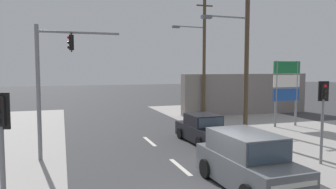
{
  "coord_description": "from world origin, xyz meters",
  "views": [
    {
      "loc": [
        -4.6,
        -9.52,
        4.11
      ],
      "look_at": [
        -0.21,
        4.0,
        2.96
      ],
      "focal_mm": 35.0,
      "sensor_mm": 36.0,
      "label": 1
    }
  ],
  "objects": [
    {
      "name": "lane_dash_mid",
      "position": [
        0.0,
        3.0,
        0.0
      ],
      "size": [
        0.2,
        2.4,
        0.01
      ],
      "primitive_type": "cube",
      "color": "silver",
      "rests_on": "ground"
    },
    {
      "name": "lane_dash_far",
      "position": [
        0.0,
        8.0,
        0.0
      ],
      "size": [
        0.2,
        2.4,
        0.01
      ],
      "primitive_type": "cube",
      "color": "silver",
      "rests_on": "ground"
    },
    {
      "name": "utility_pole_midground_right",
      "position": [
        5.35,
        6.97,
        5.17
      ],
      "size": [
        3.78,
        0.42,
        9.62
      ],
      "color": "#4C3D2B",
      "rests_on": "ground"
    },
    {
      "name": "utility_pole_background_right",
      "position": [
        6.44,
        15.23,
        5.49
      ],
      "size": [
        3.77,
        0.63,
        10.25
      ],
      "color": "#4C3D2B",
      "rests_on": "ground"
    },
    {
      "name": "traffic_signal_mast",
      "position": [
        -5.05,
        5.85,
        3.83
      ],
      "size": [
        3.69,
        0.44,
        6.0
      ],
      "color": "slate",
      "rests_on": "ground"
    },
    {
      "name": "pedestal_signal_right_kerb",
      "position": [
        5.85,
        1.49,
        2.42
      ],
      "size": [
        0.43,
        0.31,
        3.56
      ],
      "color": "slate",
      "rests_on": "ground"
    },
    {
      "name": "pedestal_signal_left_kerb",
      "position": [
        -5.95,
        -1.36,
        2.42
      ],
      "size": [
        0.43,
        0.31,
        3.56
      ],
      "color": "slate",
      "rests_on": "ground"
    },
    {
      "name": "shopping_plaza_sign",
      "position": [
        10.3,
        9.6,
        2.98
      ],
      "size": [
        2.1,
        0.16,
        4.6
      ],
      "color": "slate",
      "rests_on": "ground"
    },
    {
      "name": "shopfront_wall_far",
      "position": [
        11.0,
        16.0,
        1.8
      ],
      "size": [
        12.0,
        1.0,
        3.6
      ],
      "primitive_type": "cube",
      "color": "gray",
      "rests_on": "ground"
    },
    {
      "name": "sedan_crossing_left",
      "position": [
        2.77,
        6.86,
        0.7
      ],
      "size": [
        2.0,
        4.29,
        1.56
      ],
      "color": "black",
      "rests_on": "ground"
    },
    {
      "name": "suv_oncoming_mid",
      "position": [
        1.4,
        0.11,
        0.88
      ],
      "size": [
        2.16,
        4.59,
        1.9
      ],
      "color": "slate",
      "rests_on": "ground"
    }
  ]
}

